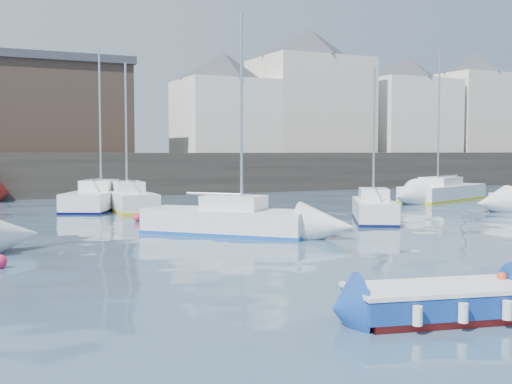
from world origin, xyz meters
name	(u,v)px	position (x,y,z in m)	size (l,w,h in m)	color
water	(479,286)	(0.00, 0.00, 0.00)	(220.00, 220.00, 0.00)	#2D4760
quay_wall	(119,174)	(0.00, 35.00, 1.50)	(90.00, 5.00, 3.00)	#28231E
land_strip	(75,169)	(0.00, 53.00, 1.40)	(90.00, 32.00, 2.80)	#28231E
bldg_east_a	(310,91)	(20.00, 42.00, 8.81)	(13.36, 13.36, 11.80)	beige
bldg_east_b	(406,104)	(31.00, 41.50, 7.87)	(11.88, 11.88, 9.95)	white
bldg_east_c	(473,102)	(40.00, 41.50, 8.37)	(11.14, 11.14, 10.95)	beige
bldg_east_d	(224,103)	(11.00, 41.50, 7.36)	(11.14, 11.14, 8.95)	white
warehouse	(18,107)	(-6.00, 43.00, 6.62)	(16.40, 10.40, 7.60)	#3D2D26
blue_dinghy	(440,301)	(-2.88, -1.91, 0.36)	(3.65, 2.18, 0.65)	maroon
sailboat_b	(227,220)	(-1.62, 11.13, 0.53)	(5.85, 6.00, 8.17)	white
sailboat_c	(374,209)	(6.12, 12.53, 0.53)	(4.13, 5.35, 6.90)	white
sailboat_f	(129,200)	(-2.46, 22.49, 0.55)	(2.21, 6.11, 7.84)	white
sailboat_g	(443,192)	(17.39, 20.69, 0.54)	(7.85, 4.95, 9.49)	white
sailboat_h	(98,199)	(-3.81, 23.86, 0.56)	(5.04, 6.97, 8.67)	white
buoy_near	(0,268)	(-9.87, 7.26, 0.00)	(0.39, 0.39, 0.39)	#D71E4C
buoy_far	(138,221)	(-3.51, 16.89, 0.00)	(0.35, 0.35, 0.35)	#D71E4C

